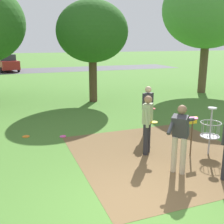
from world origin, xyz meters
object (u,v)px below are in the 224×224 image
Objects in this scene: player_foreground_watching at (180,135)px; tree_far_left at (208,9)px; player_waiting_left at (148,108)px; frisbee_near_basket at (26,136)px; disc_golf_basket at (208,129)px; player_waiting_right at (148,121)px; frisbee_mid_grass at (63,136)px; tree_near_left at (92,32)px; parked_car_leftmost at (6,63)px.

tree_far_left is at bearing 49.22° from player_foreground_watching.
player_waiting_left reaches higher than frisbee_near_basket.
player_waiting_right is at bearing 156.93° from disc_golf_basket.
frisbee_mid_grass is 0.04× the size of tree_near_left.
frisbee_near_basket is (-3.38, 4.08, -0.98)m from player_foreground_watching.
frisbee_mid_grass is 23.50m from parked_car_leftmost.
tree_far_left reaches higher than player_foreground_watching.
player_waiting_left is at bearing 77.85° from player_foreground_watching.
tree_far_left reaches higher than disc_golf_basket.
tree_near_left reaches higher than frisbee_near_basket.
disc_golf_basket is at bearing -83.41° from tree_near_left.
player_waiting_left is 24.66m from parked_car_leftmost.
disc_golf_basket is at bearing -35.50° from frisbee_near_basket.
disc_golf_basket is 8.69m from tree_near_left.
player_foreground_watching is 9.21m from tree_near_left.
tree_near_left is at bearing 86.98° from player_foreground_watching.
frisbee_near_basket is at bearing 129.63° from player_foreground_watching.
parked_car_leftmost is (-11.64, 18.07, -4.11)m from tree_far_left.
tree_near_left is 1.16× the size of parked_car_leftmost.
frisbee_near_basket is at bearing -129.06° from tree_near_left.
player_waiting_left is at bearing -79.48° from parked_car_leftmost.
disc_golf_basket is 6.38× the size of frisbee_mid_grass.
parked_car_leftmost reaches higher than frisbee_near_basket.
tree_near_left is at bearing -76.57° from parked_car_leftmost.
player_foreground_watching is at bearing -130.78° from tree_far_left.
player_waiting_right is 0.33× the size of tree_near_left.
tree_far_left is at bearing 52.67° from disc_golf_basket.
player_foreground_watching is 27.34m from parked_car_leftmost.
player_waiting_right is at bearing -40.53° from frisbee_near_basket.
frisbee_mid_grass is (-2.19, 3.64, -0.98)m from player_foreground_watching.
player_waiting_left is 7.84× the size of frisbee_mid_grass.
frisbee_near_basket and frisbee_mid_grass have the same top height.
frisbee_mid_grass is 0.03× the size of tree_far_left.
frisbee_near_basket is (-4.78, 3.41, -0.74)m from disc_golf_basket.
tree_near_left is (0.46, 8.81, 2.66)m from player_foreground_watching.
player_waiting_left is 0.38× the size of parked_car_leftmost.
frisbee_near_basket is 0.05× the size of tree_near_left.
frisbee_mid_grass is (-3.59, 2.97, -0.74)m from disc_golf_basket.
frisbee_near_basket is at bearing -156.19° from tree_far_left.
disc_golf_basket is at bearing 25.39° from player_foreground_watching.
disc_golf_basket is at bearing -69.60° from player_waiting_left.
frisbee_mid_grass is at bearing 163.57° from player_waiting_left.
player_waiting_left is at bearing 110.40° from disc_golf_basket.
parked_car_leftmost is at bearing 101.36° from disc_golf_basket.
disc_golf_basket is 0.19× the size of tree_far_left.
player_foreground_watching is at bearing -50.37° from frisbee_near_basket.
tree_near_left is at bearing -178.61° from tree_far_left.
tree_far_left reaches higher than tree_near_left.
disc_golf_basket is at bearing -78.64° from parked_car_leftmost.
parked_car_leftmost is (-3.90, 27.06, -0.06)m from player_foreground_watching.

